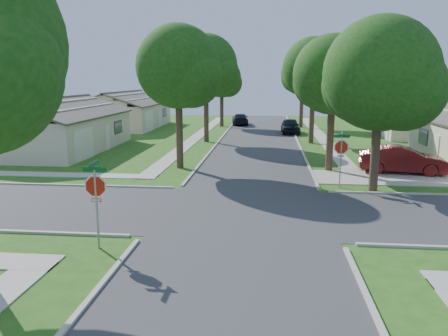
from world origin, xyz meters
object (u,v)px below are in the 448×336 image
object	(u,v)px
tree_e_near	(334,78)
tree_w_mid	(207,69)
stop_sign_sw	(96,190)
tree_w_near	(179,71)
car_curb_west	(240,119)
tree_w_far	(222,80)
car_curb_east	(290,126)
house_nw_near	(56,131)
house_ne_far	(415,119)
tree_e_far	(303,76)
stop_sign_ne	(341,149)
tree_ne_corner	(382,79)
car_driveway	(403,160)
house_nw_far	(125,114)
tree_e_mid	(314,71)

from	to	relation	value
tree_e_near	tree_w_mid	size ratio (longest dim) A/B	0.87
stop_sign_sw	tree_w_near	xyz separation A→B (m)	(0.06, 13.71, 4.08)
tree_w_near	car_curb_west	xyz separation A→B (m)	(2.01, 27.24, -5.42)
tree_w_far	car_curb_east	distance (m)	10.92
house_nw_near	stop_sign_sw	bearing A→B (deg)	-60.17
house_ne_far	tree_e_near	bearing A→B (deg)	-119.35
tree_e_far	car_curb_east	xyz separation A→B (m)	(-1.55, -5.94, -5.21)
stop_sign_ne	tree_e_near	xyz separation A→B (m)	(0.05, 4.31, 3.61)
car_curb_east	tree_w_near	bearing A→B (deg)	-114.21
tree_ne_corner	car_driveway	xyz separation A→B (m)	(2.66, 4.49, -4.76)
stop_sign_ne	tree_w_near	xyz separation A→B (m)	(-9.34, 4.31, 4.08)
car_driveway	car_curb_west	world-z (taller)	car_driveway
tree_e_near	car_curb_east	size ratio (longest dim) A/B	1.82
tree_w_near	tree_ne_corner	xyz separation A→B (m)	(11.00, -4.80, -0.52)
tree_e_far	car_curb_west	world-z (taller)	tree_e_far
tree_w_near	car_curb_east	xyz separation A→B (m)	(7.84, 19.06, -5.34)
stop_sign_sw	tree_w_mid	xyz separation A→B (m)	(0.06, 25.71, 4.46)
tree_w_far	house_nw_far	distance (m)	12.19
tree_w_mid	tree_w_far	world-z (taller)	tree_w_mid
tree_e_near	tree_w_far	xyz separation A→B (m)	(-9.40, 25.00, -0.14)
tree_e_far	tree_w_mid	world-z (taller)	tree_w_mid
tree_w_near	tree_w_mid	world-z (taller)	tree_w_mid
tree_w_mid	car_curb_east	xyz separation A→B (m)	(7.84, 7.06, -5.72)
stop_sign_sw	tree_ne_corner	size ratio (longest dim) A/B	0.34
tree_w_far	car_curb_east	world-z (taller)	tree_w_far
house_ne_far	house_nw_far	world-z (taller)	same
car_curb_west	tree_w_near	bearing A→B (deg)	80.36
tree_ne_corner	car_curb_east	xyz separation A→B (m)	(-3.16, 23.86, -4.82)
tree_w_far	house_ne_far	bearing A→B (deg)	-13.64
tree_w_mid	car_driveway	distance (m)	19.24
tree_e_mid	car_curb_west	xyz separation A→B (m)	(-7.39, 15.24, -5.56)
stop_sign_sw	house_nw_far	xyz separation A→B (m)	(-11.29, 36.70, -0.51)
car_curb_west	tree_ne_corner	bearing A→B (deg)	100.26
tree_e_mid	tree_ne_corner	size ratio (longest dim) A/B	1.06
tree_e_mid	tree_w_mid	distance (m)	9.40
tree_e_mid	car_curb_west	size ratio (longest dim) A/B	1.94
tree_e_far	tree_ne_corner	world-z (taller)	tree_e_far
house_nw_far	car_driveway	size ratio (longest dim) A/B	2.71
tree_ne_corner	tree_e_mid	bearing A→B (deg)	95.45
stop_sign_ne	car_driveway	xyz separation A→B (m)	(4.32, 4.00, -1.20)
tree_e_mid	house_ne_far	world-z (taller)	tree_e_mid
house_nw_near	house_nw_far	world-z (taller)	same
house_ne_far	house_nw_far	xyz separation A→B (m)	(-31.98, 3.00, 0.00)
house_nw_near	car_curb_east	bearing A→B (deg)	34.26
house_nw_near	car_curb_east	distance (m)	23.23
stop_sign_ne	tree_w_far	size ratio (longest dim) A/B	0.37
stop_sign_ne	house_nw_near	distance (m)	23.12
tree_e_near	house_nw_far	size ratio (longest dim) A/B	0.61
tree_e_near	car_driveway	xyz separation A→B (m)	(4.27, -0.31, -4.82)
car_curb_east	tree_e_mid	bearing A→B (deg)	-79.40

